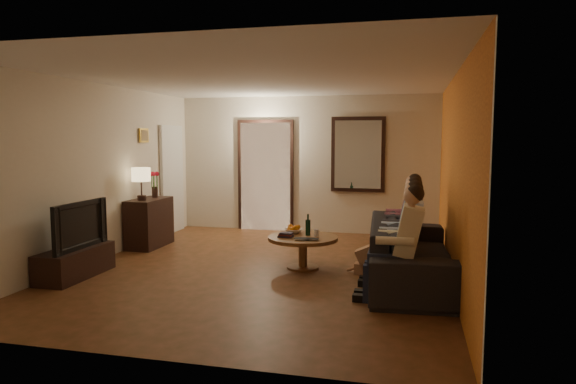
% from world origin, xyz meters
% --- Properties ---
extents(floor, '(5.00, 6.00, 0.01)m').
position_xyz_m(floor, '(0.00, 0.00, 0.00)').
color(floor, '#493013').
rests_on(floor, ground).
extents(ceiling, '(5.00, 6.00, 0.01)m').
position_xyz_m(ceiling, '(0.00, 0.00, 2.60)').
color(ceiling, white).
rests_on(ceiling, back_wall).
extents(back_wall, '(5.00, 0.02, 2.60)m').
position_xyz_m(back_wall, '(0.00, 3.00, 1.30)').
color(back_wall, beige).
rests_on(back_wall, floor).
extents(front_wall, '(5.00, 0.02, 2.60)m').
position_xyz_m(front_wall, '(0.00, -3.00, 1.30)').
color(front_wall, beige).
rests_on(front_wall, floor).
extents(left_wall, '(0.02, 6.00, 2.60)m').
position_xyz_m(left_wall, '(-2.50, 0.00, 1.30)').
color(left_wall, beige).
rests_on(left_wall, floor).
extents(right_wall, '(0.02, 6.00, 2.60)m').
position_xyz_m(right_wall, '(2.50, 0.00, 1.30)').
color(right_wall, beige).
rests_on(right_wall, floor).
extents(orange_accent, '(0.01, 6.00, 2.60)m').
position_xyz_m(orange_accent, '(2.49, 0.00, 1.30)').
color(orange_accent, '#BD5920').
rests_on(orange_accent, right_wall).
extents(kitchen_doorway, '(1.00, 0.06, 2.10)m').
position_xyz_m(kitchen_doorway, '(-0.80, 2.98, 1.05)').
color(kitchen_doorway, '#FFE0A5').
rests_on(kitchen_doorway, floor).
extents(door_trim, '(1.12, 0.04, 2.22)m').
position_xyz_m(door_trim, '(-0.80, 2.97, 1.05)').
color(door_trim, black).
rests_on(door_trim, floor).
extents(fridge_glimpse, '(0.45, 0.03, 1.70)m').
position_xyz_m(fridge_glimpse, '(-0.55, 2.98, 0.90)').
color(fridge_glimpse, silver).
rests_on(fridge_glimpse, floor).
extents(mirror_frame, '(1.00, 0.05, 1.40)m').
position_xyz_m(mirror_frame, '(1.00, 2.96, 1.50)').
color(mirror_frame, black).
rests_on(mirror_frame, back_wall).
extents(mirror_glass, '(0.86, 0.02, 1.26)m').
position_xyz_m(mirror_glass, '(1.00, 2.93, 1.50)').
color(mirror_glass, white).
rests_on(mirror_glass, back_wall).
extents(white_door, '(0.06, 0.85, 2.04)m').
position_xyz_m(white_door, '(-2.46, 2.30, 1.02)').
color(white_door, white).
rests_on(white_door, floor).
extents(framed_art, '(0.03, 0.28, 0.24)m').
position_xyz_m(framed_art, '(-2.47, 1.30, 1.85)').
color(framed_art, '#B28C33').
rests_on(framed_art, left_wall).
extents(art_canvas, '(0.01, 0.22, 0.18)m').
position_xyz_m(art_canvas, '(-2.46, 1.30, 1.85)').
color(art_canvas, brown).
rests_on(art_canvas, left_wall).
extents(dresser, '(0.45, 0.90, 0.80)m').
position_xyz_m(dresser, '(-2.25, 1.00, 0.40)').
color(dresser, black).
rests_on(dresser, floor).
extents(table_lamp, '(0.30, 0.30, 0.54)m').
position_xyz_m(table_lamp, '(-2.25, 0.78, 1.07)').
color(table_lamp, beige).
rests_on(table_lamp, dresser).
extents(flower_vase, '(0.14, 0.14, 0.44)m').
position_xyz_m(flower_vase, '(-2.25, 1.22, 1.02)').
color(flower_vase, red).
rests_on(flower_vase, dresser).
extents(tv_stand, '(0.45, 1.14, 0.38)m').
position_xyz_m(tv_stand, '(-2.25, -0.95, 0.19)').
color(tv_stand, black).
rests_on(tv_stand, floor).
extents(tv, '(1.06, 0.14, 0.61)m').
position_xyz_m(tv, '(-2.25, -0.95, 0.69)').
color(tv, black).
rests_on(tv, tv_stand).
extents(sofa, '(2.67, 1.17, 0.76)m').
position_xyz_m(sofa, '(2.01, -0.11, 0.38)').
color(sofa, black).
rests_on(sofa, floor).
extents(person_a, '(0.60, 0.40, 1.20)m').
position_xyz_m(person_a, '(1.91, -1.01, 0.60)').
color(person_a, tan).
rests_on(person_a, sofa).
extents(person_b, '(0.60, 0.40, 1.20)m').
position_xyz_m(person_b, '(1.91, -0.41, 0.60)').
color(person_b, tan).
rests_on(person_b, sofa).
extents(person_c, '(0.60, 0.40, 1.20)m').
position_xyz_m(person_c, '(1.91, 0.19, 0.60)').
color(person_c, tan).
rests_on(person_c, sofa).
extents(person_d, '(0.60, 0.40, 1.20)m').
position_xyz_m(person_d, '(1.91, 0.79, 0.60)').
color(person_d, tan).
rests_on(person_d, sofa).
extents(dog, '(0.56, 0.25, 0.56)m').
position_xyz_m(dog, '(1.52, 0.10, 0.28)').
color(dog, '#976B45').
rests_on(dog, floor).
extents(coffee_table, '(1.05, 1.05, 0.45)m').
position_xyz_m(coffee_table, '(0.54, 0.18, 0.23)').
color(coffee_table, brown).
rests_on(coffee_table, floor).
extents(bowl, '(0.26, 0.26, 0.06)m').
position_xyz_m(bowl, '(0.36, 0.40, 0.48)').
color(bowl, white).
rests_on(bowl, coffee_table).
extents(oranges, '(0.20, 0.20, 0.08)m').
position_xyz_m(oranges, '(0.36, 0.40, 0.55)').
color(oranges, orange).
rests_on(oranges, bowl).
extents(wine_bottle, '(0.07, 0.07, 0.31)m').
position_xyz_m(wine_bottle, '(0.59, 0.28, 0.60)').
color(wine_bottle, black).
rests_on(wine_bottle, coffee_table).
extents(wine_glass, '(0.06, 0.06, 0.10)m').
position_xyz_m(wine_glass, '(0.72, 0.23, 0.50)').
color(wine_glass, silver).
rests_on(wine_glass, coffee_table).
extents(book_stack, '(0.20, 0.15, 0.07)m').
position_xyz_m(book_stack, '(0.32, 0.08, 0.48)').
color(book_stack, black).
rests_on(book_stack, coffee_table).
extents(laptop, '(0.34, 0.24, 0.03)m').
position_xyz_m(laptop, '(0.64, -0.10, 0.46)').
color(laptop, black).
rests_on(laptop, coffee_table).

